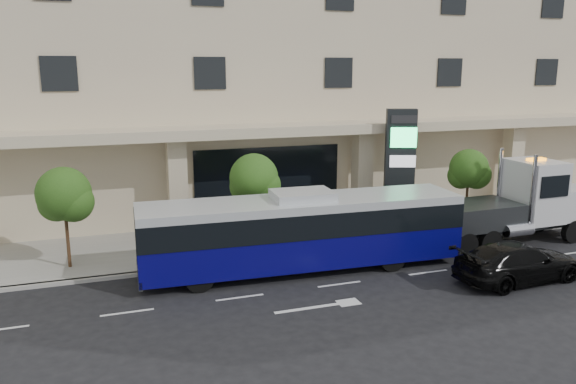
% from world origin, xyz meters
% --- Properties ---
extents(ground, '(120.00, 120.00, 0.00)m').
position_xyz_m(ground, '(0.00, 0.00, 0.00)').
color(ground, black).
rests_on(ground, ground).
extents(sidewalk, '(120.00, 6.00, 0.15)m').
position_xyz_m(sidewalk, '(0.00, 5.00, 0.07)').
color(sidewalk, gray).
rests_on(sidewalk, ground).
extents(curb, '(120.00, 0.30, 0.15)m').
position_xyz_m(curb, '(0.00, 2.00, 0.07)').
color(curb, gray).
rests_on(curb, ground).
extents(convention_center, '(60.00, 17.60, 20.00)m').
position_xyz_m(convention_center, '(-0.00, 15.42, 9.97)').
color(convention_center, '#C9B497').
rests_on(convention_center, ground).
extents(tree_left, '(2.27, 2.20, 4.22)m').
position_xyz_m(tree_left, '(-9.97, 3.59, 3.11)').
color(tree_left, '#422B19').
rests_on(tree_left, sidewalk).
extents(tree_mid, '(2.28, 2.20, 4.38)m').
position_xyz_m(tree_mid, '(-1.97, 3.59, 3.26)').
color(tree_mid, '#422B19').
rests_on(tree_mid, sidewalk).
extents(tree_right, '(2.10, 2.00, 4.04)m').
position_xyz_m(tree_right, '(9.53, 3.59, 3.04)').
color(tree_right, '#422B19').
rests_on(tree_right, sidewalk).
extents(city_bus, '(13.43, 3.43, 3.37)m').
position_xyz_m(city_bus, '(-0.82, 0.49, 1.72)').
color(city_bus, black).
rests_on(city_bus, ground).
extents(tow_truck, '(9.77, 2.60, 4.45)m').
position_xyz_m(tow_truck, '(10.33, 0.80, 1.83)').
color(tow_truck, '#2D3033').
rests_on(tow_truck, ground).
extents(black_sedan, '(5.50, 2.49, 1.56)m').
position_xyz_m(black_sedan, '(6.82, -3.43, 0.78)').
color(black_sedan, black).
rests_on(black_sedan, ground).
extents(signage_pylon, '(1.60, 1.04, 6.09)m').
position_xyz_m(signage_pylon, '(6.13, 4.78, 3.24)').
color(signage_pylon, black).
rests_on(signage_pylon, sidewalk).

